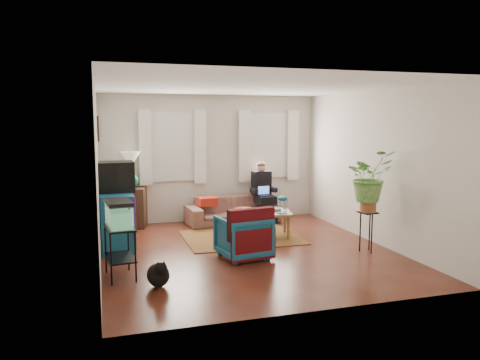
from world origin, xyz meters
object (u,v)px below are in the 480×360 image
object	(u,v)px
side_table	(132,207)
plant_stand	(367,232)
dresser	(117,220)
coffee_table	(260,224)
sofa	(233,205)
aquarium_stand	(120,252)
armchair	(243,235)

from	to	relation	value
side_table	plant_stand	bearing A→B (deg)	-39.70
dresser	coffee_table	xyz separation A→B (m)	(2.50, 0.05, -0.24)
sofa	aquarium_stand	distance (m)	3.64
side_table	aquarium_stand	xyz separation A→B (m)	(-0.35, -3.03, -0.05)
aquarium_stand	coffee_table	xyz separation A→B (m)	(2.51, 1.57, -0.12)
sofa	coffee_table	world-z (taller)	sofa
sofa	armchair	size ratio (longest dim) A/B	2.61
coffee_table	plant_stand	distance (m)	1.93
armchair	plant_stand	size ratio (longest dim) A/B	1.12
side_table	coffee_table	bearing A→B (deg)	-34.05
sofa	armchair	xyz separation A→B (m)	(-0.51, -2.39, -0.01)
armchair	plant_stand	world-z (taller)	armchair
aquarium_stand	plant_stand	distance (m)	3.82
aquarium_stand	armchair	world-z (taller)	armchair
armchair	coffee_table	distance (m)	1.37
sofa	side_table	bearing A→B (deg)	168.35
dresser	aquarium_stand	size ratio (longest dim) A/B	1.49
armchair	dresser	bearing A→B (deg)	-41.32
armchair	side_table	bearing A→B (deg)	-70.16
sofa	aquarium_stand	xyz separation A→B (m)	(-2.34, -2.79, -0.02)
dresser	armchair	bearing A→B (deg)	-32.68
plant_stand	dresser	bearing A→B (deg)	160.19
sofa	coffee_table	xyz separation A→B (m)	(0.18, -1.21, -0.14)
aquarium_stand	plant_stand	bearing A→B (deg)	-3.93
aquarium_stand	plant_stand	world-z (taller)	aquarium_stand
side_table	sofa	bearing A→B (deg)	-7.10
coffee_table	armchair	bearing A→B (deg)	-105.93
armchair	plant_stand	distance (m)	2.01
sofa	aquarium_stand	world-z (taller)	sofa
armchair	coffee_table	bearing A→B (deg)	-129.57
dresser	aquarium_stand	bearing A→B (deg)	-91.13
dresser	armchair	size ratio (longest dim) A/B	1.43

